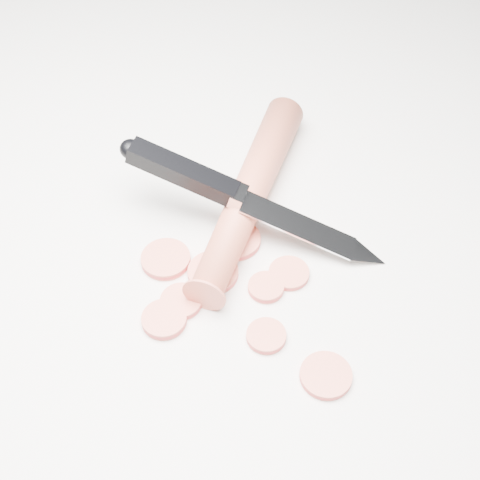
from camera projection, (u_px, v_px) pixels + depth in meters
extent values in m
plane|color=silver|center=(202.00, 243.00, 0.56)|extent=(2.40, 2.40, 0.00)
cylinder|color=#BF4F36|center=(250.00, 193.00, 0.57)|extent=(0.14, 0.21, 0.03)
cylinder|color=#D05B46|center=(181.00, 301.00, 0.51)|extent=(0.03, 0.03, 0.01)
cylinder|color=#D05B46|center=(266.00, 336.00, 0.50)|extent=(0.03, 0.03, 0.01)
cylinder|color=#D05B46|center=(236.00, 240.00, 0.55)|extent=(0.04, 0.04, 0.01)
cylinder|color=#D05B46|center=(266.00, 287.00, 0.52)|extent=(0.03, 0.03, 0.01)
cylinder|color=#D05B46|center=(289.00, 273.00, 0.53)|extent=(0.03, 0.03, 0.01)
cylinder|color=#D05B46|center=(166.00, 259.00, 0.54)|extent=(0.04, 0.04, 0.01)
cylinder|color=#D05B46|center=(326.00, 375.00, 0.47)|extent=(0.04, 0.04, 0.01)
cylinder|color=#D05B46|center=(213.00, 272.00, 0.53)|extent=(0.04, 0.04, 0.01)
cylinder|color=#D05B46|center=(164.00, 319.00, 0.50)|extent=(0.03, 0.03, 0.01)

